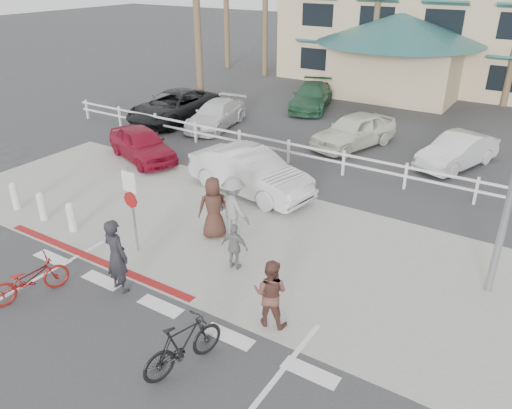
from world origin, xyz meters
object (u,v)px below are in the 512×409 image
Objects in this scene: bike_red at (29,279)px; car_white_sedan at (250,172)px; sign_post at (133,205)px; bike_black at (183,345)px; car_red_compact at (142,144)px.

bike_red is 0.40× the size of car_white_sedan.
sign_post is at bearing -176.75° from car_white_sedan.
car_white_sedan is at bearing -50.64° from bike_black.
bike_red is at bearing 17.27° from bike_black.
bike_black is at bearing -34.67° from sign_post.
car_red_compact reaches higher than bike_red.
sign_post reaches higher than car_white_sedan.
bike_black is (4.72, 0.16, 0.07)m from bike_red.
sign_post is at bearing -115.76° from car_red_compact.
bike_black is 12.29m from car_red_compact.
bike_red is at bearing -102.58° from sign_post.
sign_post is 0.61× the size of car_white_sedan.
bike_black is 8.62m from car_white_sedan.
sign_post reaches higher than bike_black.
bike_red is 1.01× the size of bike_black.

